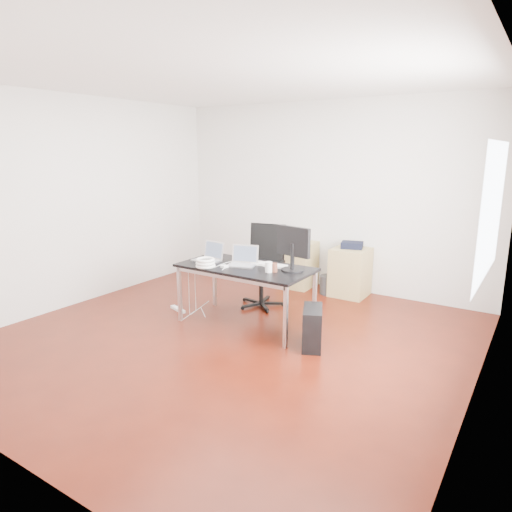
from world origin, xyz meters
The scene contains 18 objects.
room_shell centered at (0.04, 0.00, 1.40)m, with size 5.00×5.00×5.00m.
desk centered at (-0.09, 0.47, 0.68)m, with size 1.60×0.80×0.73m.
office_chair centered at (-0.31, 1.21, 0.61)m, with size 0.57×0.59×1.08m.
filing_cabinet_left centered at (-0.32, 2.23, 0.35)m, with size 0.50×0.50×0.70m, color #A28B51.
filing_cabinet_right centered at (0.54, 2.23, 0.35)m, with size 0.50×0.50×0.70m, color #A28B51.
pc_tower centered at (0.88, 0.30, 0.22)m, with size 0.20×0.45×0.44m, color black.
wastebasket centered at (0.25, 2.12, 0.14)m, with size 0.24×0.24×0.28m, color black.
power_strip centered at (-1.12, 0.37, 0.02)m, with size 0.30×0.06×0.04m, color white.
laptop_left centered at (-0.64, 0.46, 0.79)m, with size 0.36×0.30×0.23m.
laptop_right centered at (-0.15, 0.49, 0.79)m, with size 0.39×0.34×0.23m.
monitor centered at (0.47, 0.60, 1.01)m, with size 0.45×0.26×0.51m.
keyboard centered at (0.13, 0.65, 0.74)m, with size 0.44×0.14×0.02m, color white.
cup_white centered at (0.28, 0.38, 0.79)m, with size 0.08×0.08×0.12m, color white.
cup_brown centered at (0.32, 0.43, 0.78)m, with size 0.08×0.08×0.10m, color #572B1E.
cable_coil centered at (-0.46, 0.17, 0.78)m, with size 0.24×0.24×0.11m.
power_adapter centered at (-0.27, 0.27, 0.74)m, with size 0.07×0.07×0.03m, color white.
speaker centered at (-0.34, 2.15, 0.79)m, with size 0.09×0.08×0.18m, color #9E9E9E.
navy_garment centered at (0.54, 2.27, 0.74)m, with size 0.30×0.24×0.09m, color black.
Camera 1 is at (2.87, -3.89, 2.08)m, focal length 32.00 mm.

